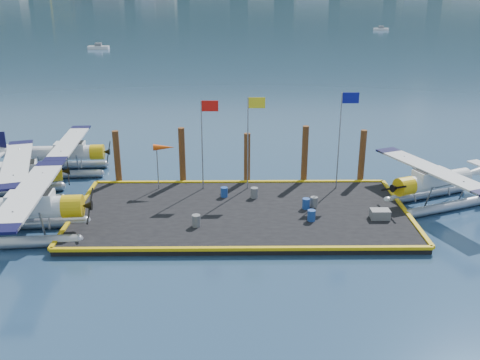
# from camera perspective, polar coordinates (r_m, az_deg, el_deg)

# --- Properties ---
(ground) EXTENTS (4000.00, 4000.00, 0.00)m
(ground) POSITION_cam_1_polar(r_m,az_deg,el_deg) (32.76, 0.09, -3.92)
(ground) COLOR navy
(ground) RESTS_ON ground
(dock) EXTENTS (20.00, 10.00, 0.40)m
(dock) POSITION_cam_1_polar(r_m,az_deg,el_deg) (32.68, 0.09, -3.60)
(dock) COLOR black
(dock) RESTS_ON ground
(dock_bumpers) EXTENTS (20.25, 10.25, 0.18)m
(dock_bumpers) POSITION_cam_1_polar(r_m,az_deg,el_deg) (32.57, 0.09, -3.13)
(dock_bumpers) COLOR #C6A00B
(dock_bumpers) RESTS_ON dock
(seaplane_a) EXTENTS (9.60, 10.59, 3.75)m
(seaplane_a) POSITION_cam_1_polar(r_m,az_deg,el_deg) (31.75, -22.05, -3.09)
(seaplane_a) COLOR #8F929C
(seaplane_a) RESTS_ON ground
(seaplane_b) EXTENTS (9.50, 10.17, 3.63)m
(seaplane_b) POSITION_cam_1_polar(r_m,az_deg,el_deg) (37.37, -23.14, 0.10)
(seaplane_b) COLOR #8F929C
(seaplane_b) RESTS_ON ground
(seaplane_c) EXTENTS (8.48, 9.35, 3.32)m
(seaplane_c) POSITION_cam_1_polar(r_m,az_deg,el_deg) (41.79, -18.12, 2.56)
(seaplane_c) COLOR #8F929C
(seaplane_c) RESTS_ON ground
(seaplane_d) EXTENTS (8.87, 9.36, 3.40)m
(seaplane_d) POSITION_cam_1_polar(r_m,az_deg,el_deg) (36.05, 20.07, -0.37)
(seaplane_d) COLOR #8F929C
(seaplane_d) RESTS_ON ground
(drum_0) EXTENTS (0.45, 0.45, 0.64)m
(drum_0) POSITION_cam_1_polar(r_m,az_deg,el_deg) (34.60, -1.70, -1.30)
(drum_0) COLOR navy
(drum_0) RESTS_ON dock
(drum_1) EXTENTS (0.47, 0.47, 0.66)m
(drum_1) POSITION_cam_1_polar(r_m,az_deg,el_deg) (31.40, 7.62, -3.77)
(drum_1) COLOR navy
(drum_1) RESTS_ON dock
(drum_2) EXTENTS (0.46, 0.46, 0.65)m
(drum_2) POSITION_cam_1_polar(r_m,az_deg,el_deg) (33.03, 7.06, -2.51)
(drum_2) COLOR navy
(drum_2) RESTS_ON dock
(drum_3) EXTENTS (0.48, 0.48, 0.68)m
(drum_3) POSITION_cam_1_polar(r_m,az_deg,el_deg) (30.54, -4.69, -4.34)
(drum_3) COLOR #5A5B5F
(drum_3) RESTS_ON dock
(drum_4) EXTENTS (0.46, 0.46, 0.64)m
(drum_4) POSITION_cam_1_polar(r_m,az_deg,el_deg) (33.34, 7.89, -2.33)
(drum_4) COLOR #5A5B5F
(drum_4) RESTS_ON dock
(drum_5) EXTENTS (0.48, 0.48, 0.68)m
(drum_5) POSITION_cam_1_polar(r_m,az_deg,el_deg) (34.44, 1.54, -1.36)
(drum_5) COLOR #5A5B5F
(drum_5) RESTS_ON dock
(crate) EXTENTS (1.10, 0.73, 0.55)m
(crate) POSITION_cam_1_polar(r_m,az_deg,el_deg) (32.49, 14.71, -3.54)
(crate) COLOR #5A5B5F
(crate) RESTS_ON dock
(flagpole_red) EXTENTS (1.14, 0.08, 6.00)m
(flagpole_red) POSITION_cam_1_polar(r_m,az_deg,el_deg) (34.94, -3.76, 5.23)
(flagpole_red) COLOR gray
(flagpole_red) RESTS_ON dock
(flagpole_yellow) EXTENTS (1.14, 0.08, 6.20)m
(flagpole_yellow) POSITION_cam_1_polar(r_m,az_deg,el_deg) (34.87, 1.18, 5.44)
(flagpole_yellow) COLOR gray
(flagpole_yellow) RESTS_ON dock
(flagpole_blue) EXTENTS (1.14, 0.08, 6.50)m
(flagpole_blue) POSITION_cam_1_polar(r_m,az_deg,el_deg) (35.52, 10.94, 5.64)
(flagpole_blue) COLOR gray
(flagpole_blue) RESTS_ON dock
(windsock) EXTENTS (1.40, 0.44, 3.12)m
(windsock) POSITION_cam_1_polar(r_m,az_deg,el_deg) (35.51, -8.13, 3.36)
(windsock) COLOR gray
(windsock) RESTS_ON dock
(piling_0) EXTENTS (0.44, 0.44, 4.00)m
(piling_0) POSITION_cam_1_polar(r_m,az_deg,el_deg) (37.97, -12.96, 2.21)
(piling_0) COLOR #492914
(piling_0) RESTS_ON ground
(piling_1) EXTENTS (0.44, 0.44, 4.20)m
(piling_1) POSITION_cam_1_polar(r_m,az_deg,el_deg) (37.24, -6.18, 2.42)
(piling_1) COLOR #492914
(piling_1) RESTS_ON ground
(piling_2) EXTENTS (0.44, 0.44, 3.80)m
(piling_2) POSITION_cam_1_polar(r_m,az_deg,el_deg) (37.14, 0.76, 2.17)
(piling_2) COLOR #492914
(piling_2) RESTS_ON ground
(piling_3) EXTENTS (0.44, 0.44, 4.30)m
(piling_3) POSITION_cam_1_polar(r_m,az_deg,el_deg) (37.37, 6.91, 2.54)
(piling_3) COLOR #492914
(piling_3) RESTS_ON ground
(piling_4) EXTENTS (0.44, 0.44, 4.00)m
(piling_4) POSITION_cam_1_polar(r_m,az_deg,el_deg) (38.15, 12.87, 2.30)
(piling_4) COLOR #492914
(piling_4) RESTS_ON ground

